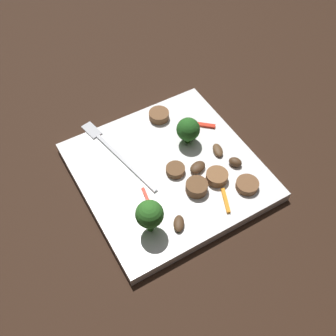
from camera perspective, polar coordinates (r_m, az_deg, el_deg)
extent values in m
plane|color=black|center=(0.64, 0.00, -0.91)|extent=(1.40, 1.40, 0.00)
cube|color=white|center=(0.64, 0.00, -0.46)|extent=(0.26, 0.26, 0.02)
cube|color=silver|center=(0.64, -5.93, 0.81)|extent=(0.14, 0.03, 0.00)
cube|color=silver|center=(0.69, -10.55, 5.17)|extent=(0.04, 0.02, 0.00)
cylinder|color=#296420|center=(0.66, 2.75, 4.23)|extent=(0.01, 0.01, 0.02)
sphere|color=#235B1E|center=(0.64, 2.82, 5.38)|extent=(0.04, 0.04, 0.04)
cylinder|color=#347525|center=(0.56, -2.49, -7.74)|extent=(0.01, 0.01, 0.03)
sphere|color=#2D6B23|center=(0.54, -2.58, -6.42)|extent=(0.04, 0.04, 0.04)
cylinder|color=brown|center=(0.62, 6.80, -1.20)|extent=(0.04, 0.04, 0.01)
cylinder|color=brown|center=(0.62, 1.03, -0.26)|extent=(0.04, 0.04, 0.01)
cylinder|color=brown|center=(0.62, 10.93, -2.32)|extent=(0.04, 0.04, 0.01)
cylinder|color=brown|center=(0.70, -1.26, 7.32)|extent=(0.04, 0.04, 0.01)
cylinder|color=brown|center=(0.60, 4.00, -2.65)|extent=(0.04, 0.04, 0.02)
ellipsoid|color=#4C331E|center=(0.63, 4.14, 0.11)|extent=(0.02, 0.03, 0.01)
ellipsoid|color=#4C331E|center=(0.57, 1.51, -7.71)|extent=(0.03, 0.03, 0.01)
ellipsoid|color=#4C331E|center=(0.64, 9.32, 0.83)|extent=(0.03, 0.02, 0.01)
ellipsoid|color=brown|center=(0.65, 6.93, 2.48)|extent=(0.03, 0.02, 0.01)
cube|color=red|center=(0.59, -2.77, -4.64)|extent=(0.05, 0.01, 0.00)
cube|color=red|center=(0.69, 4.19, 6.07)|extent=(0.04, 0.05, 0.00)
cube|color=orange|center=(0.60, 7.99, -4.47)|extent=(0.04, 0.02, 0.00)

